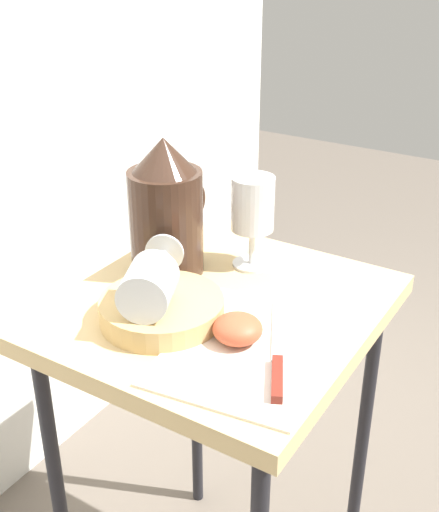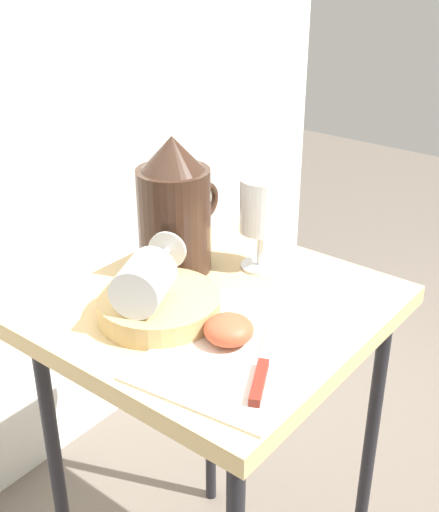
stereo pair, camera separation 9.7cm
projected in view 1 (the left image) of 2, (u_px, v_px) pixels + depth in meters
name	position (u px, v px, depth m)	size (l,w,h in m)	color
table	(220.00, 346.00, 1.05)	(0.49, 0.45, 0.69)	tan
linen_napkin	(250.00, 349.00, 0.90)	(0.27, 0.21, 0.00)	silver
basket_tray	(162.00, 310.00, 0.96)	(0.18, 0.18, 0.04)	tan
pitcher	(166.00, 219.00, 1.07)	(0.17, 0.12, 0.23)	#382319
wine_glass_upright	(253.00, 209.00, 1.08)	(0.07, 0.07, 0.16)	silver
wine_glass_tipped_near	(149.00, 285.00, 0.92)	(0.16, 0.12, 0.07)	silver
apple_half_left	(238.00, 329.00, 0.90)	(0.07, 0.07, 0.04)	#C15133
knife	(277.00, 361.00, 0.86)	(0.22, 0.12, 0.01)	silver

